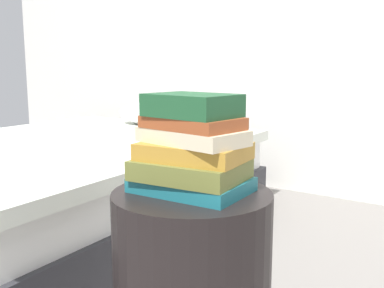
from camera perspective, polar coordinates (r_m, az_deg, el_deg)
The scene contains 8 objects.
bed at distance 2.57m, azimuth -15.41°, elevation -4.60°, with size 1.63×2.08×0.62m.
side_table at distance 1.29m, azimuth 0.00°, elevation -17.42°, with size 0.43×0.43×0.53m, color black.
book_teal at distance 1.20m, azimuth -0.04°, elevation -5.16°, with size 0.29×0.21×0.04m, color #1E727F.
book_olive at distance 1.18m, azimuth -0.34°, elevation -3.26°, with size 0.27×0.21×0.05m, color olive.
book_ochre at distance 1.18m, azimuth 0.17°, elevation -0.92°, with size 0.27×0.19×0.04m, color #B7842D.
book_cream at distance 1.16m, azimuth 0.19°, elevation 1.00°, with size 0.28×0.15×0.04m, color beige.
book_rust at distance 1.16m, azimuth -0.11°, elevation 2.69°, with size 0.25×0.15×0.03m, color #994723.
book_forest at distance 1.16m, azimuth 0.22°, elevation 4.91°, with size 0.22×0.16×0.06m, color #1E512D.
Camera 1 is at (0.66, -0.94, 0.85)m, focal length 42.26 mm.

